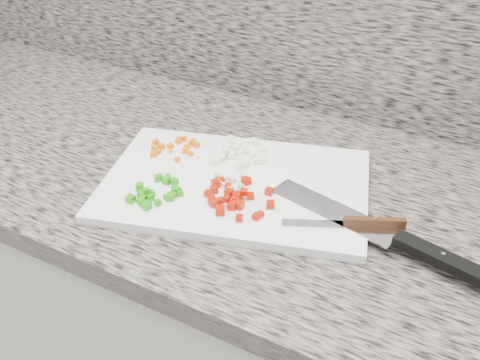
% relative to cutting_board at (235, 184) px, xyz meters
% --- Properties ---
extents(cabinet, '(3.92, 0.62, 0.86)m').
position_rel_cutting_board_xyz_m(cabinet, '(0.02, 0.05, -0.48)').
color(cabinet, beige).
rests_on(cabinet, ground).
extents(countertop, '(3.96, 0.64, 0.04)m').
position_rel_cutting_board_xyz_m(countertop, '(0.02, 0.05, -0.03)').
color(countertop, slate).
rests_on(countertop, cabinet).
extents(cutting_board, '(0.52, 0.42, 0.02)m').
position_rel_cutting_board_xyz_m(cutting_board, '(0.00, 0.00, 0.00)').
color(cutting_board, white).
rests_on(cutting_board, countertop).
extents(carrot_pile, '(0.09, 0.09, 0.02)m').
position_rel_cutting_board_xyz_m(carrot_pile, '(-0.16, 0.04, 0.01)').
color(carrot_pile, orange).
rests_on(carrot_pile, cutting_board).
extents(onion_pile, '(0.10, 0.12, 0.02)m').
position_rel_cutting_board_xyz_m(onion_pile, '(-0.04, 0.08, 0.01)').
color(onion_pile, white).
rests_on(onion_pile, cutting_board).
extents(green_pepper_pile, '(0.08, 0.10, 0.02)m').
position_rel_cutting_board_xyz_m(green_pepper_pile, '(-0.10, -0.10, 0.01)').
color(green_pepper_pile, '#25930D').
rests_on(green_pepper_pile, cutting_board).
extents(red_pepper_pile, '(0.13, 0.11, 0.02)m').
position_rel_cutting_board_xyz_m(red_pepper_pile, '(0.02, -0.05, 0.01)').
color(red_pepper_pile, '#B01502').
rests_on(red_pepper_pile, cutting_board).
extents(garlic_pile, '(0.06, 0.06, 0.01)m').
position_rel_cutting_board_xyz_m(garlic_pile, '(-0.00, -0.01, 0.01)').
color(garlic_pile, beige).
rests_on(garlic_pile, cutting_board).
extents(chef_knife, '(0.36, 0.12, 0.02)m').
position_rel_cutting_board_xyz_m(chef_knife, '(0.30, -0.03, 0.01)').
color(chef_knife, silver).
rests_on(chef_knife, cutting_board).
extents(paring_knife, '(0.18, 0.09, 0.02)m').
position_rel_cutting_board_xyz_m(paring_knife, '(0.23, -0.02, 0.01)').
color(paring_knife, silver).
rests_on(paring_knife, cutting_board).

